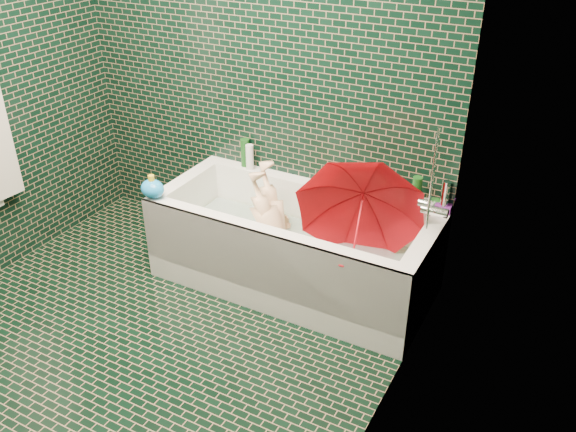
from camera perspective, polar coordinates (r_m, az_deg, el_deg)
The scene contains 18 objects.
floor at distance 3.48m, azimuth -14.38°, elevation -12.55°, with size 2.80×2.80×0.00m, color black.
wall_back at distance 3.87m, azimuth -2.76°, elevation 14.06°, with size 2.80×2.80×0.00m, color black.
wall_right at distance 2.16m, azimuth 8.04°, elevation 0.77°, with size 2.80×2.80×0.00m, color black.
bathtub at distance 3.78m, azimuth 0.45°, elevation -3.63°, with size 1.70×0.75×0.55m.
bath_mat at distance 3.82m, azimuth 0.57°, elevation -4.20°, with size 1.35×0.47×0.01m, color green.
water at distance 3.75m, azimuth 0.59°, elevation -2.37°, with size 1.48×0.53×0.00m, color silver.
faucet at distance 3.26m, azimuth 13.34°, elevation 1.11°, with size 0.18×0.19×0.55m.
child at distance 3.79m, azimuth -1.16°, elevation -1.81°, with size 0.33×0.22×0.91m, color beige.
umbrella at distance 3.40m, azimuth 6.55°, elevation -0.93°, with size 0.72×0.72×0.63m, color red.
soap_bottle_a at distance 3.66m, azimuth 12.85°, elevation 0.50°, with size 0.11×0.11×0.28m, color white.
soap_bottle_b at distance 3.64m, azimuth 14.15°, elevation 0.17°, with size 0.10×0.10×0.21m, color #571D6E.
soap_bottle_c at distance 3.67m, azimuth 13.69°, elevation 0.51°, with size 0.14×0.14×0.18m, color #154916.
bottle_right_tall at distance 3.60m, azimuth 11.90°, elevation 2.05°, with size 0.06×0.06×0.21m, color #154916.
bottle_right_pump at distance 3.62m, azimuth 14.47°, elevation 1.73°, with size 0.05×0.05×0.20m, color silver.
bottle_left_tall at distance 4.10m, azimuth -4.02°, elevation 5.94°, with size 0.06×0.06×0.19m, color #154916.
bottle_left_short at distance 4.05m, azimuth -3.60°, elevation 5.51°, with size 0.05×0.05×0.17m, color white.
rubber_duck at distance 3.67m, azimuth 11.44°, elevation 1.61°, with size 0.13×0.09×0.10m.
bath_toy at distance 3.76m, azimuth -12.56°, elevation 2.54°, with size 0.19×0.17×0.15m.
Camera 1 is at (1.92, -1.79, 2.28)m, focal length 38.00 mm.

